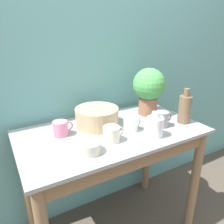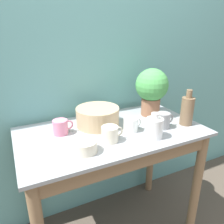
% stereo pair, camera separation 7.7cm
% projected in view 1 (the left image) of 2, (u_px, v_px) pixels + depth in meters
% --- Properties ---
extents(wall_back, '(6.00, 0.05, 2.40)m').
position_uv_depth(wall_back, '(86.00, 63.00, 1.52)').
color(wall_back, '#609E9E').
rests_on(wall_back, ground_plane).
extents(counter_table, '(1.13, 0.63, 0.84)m').
position_uv_depth(counter_table, '(114.00, 158.00, 1.40)').
color(counter_table, '#846647').
rests_on(counter_table, ground_plane).
extents(potted_plant, '(0.23, 0.23, 0.34)m').
position_uv_depth(potted_plant, '(149.00, 88.00, 1.54)').
color(potted_plant, '#8C5B42').
rests_on(potted_plant, counter_table).
extents(bowl_wash_large, '(0.28, 0.28, 0.12)m').
position_uv_depth(bowl_wash_large, '(97.00, 117.00, 1.39)').
color(bowl_wash_large, tan).
rests_on(bowl_wash_large, counter_table).
extents(bottle_tall, '(0.08, 0.08, 0.23)m').
position_uv_depth(bottle_tall, '(185.00, 109.00, 1.43)').
color(bottle_tall, brown).
rests_on(bottle_tall, counter_table).
extents(bottle_short, '(0.10, 0.10, 0.15)m').
position_uv_depth(bottle_short, '(155.00, 126.00, 1.25)').
color(bottle_short, white).
rests_on(bottle_short, counter_table).
extents(mug_pink, '(0.12, 0.09, 0.09)m').
position_uv_depth(mug_pink, '(61.00, 128.00, 1.27)').
color(mug_pink, pink).
rests_on(mug_pink, counter_table).
extents(mug_cream, '(0.13, 0.09, 0.09)m').
position_uv_depth(mug_cream, '(112.00, 134.00, 1.20)').
color(mug_cream, beige).
rests_on(mug_cream, counter_table).
extents(mug_white, '(0.12, 0.09, 0.08)m').
position_uv_depth(mug_white, '(131.00, 124.00, 1.33)').
color(mug_white, white).
rests_on(mug_white, counter_table).
extents(mug_grey, '(0.12, 0.08, 0.10)m').
position_uv_depth(mug_grey, '(162.00, 119.00, 1.39)').
color(mug_grey, gray).
rests_on(mug_grey, counter_table).
extents(bowl_small_cream, '(0.13, 0.13, 0.06)m').
position_uv_depth(bowl_small_cream, '(88.00, 147.00, 1.10)').
color(bowl_small_cream, beige).
rests_on(bowl_small_cream, counter_table).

